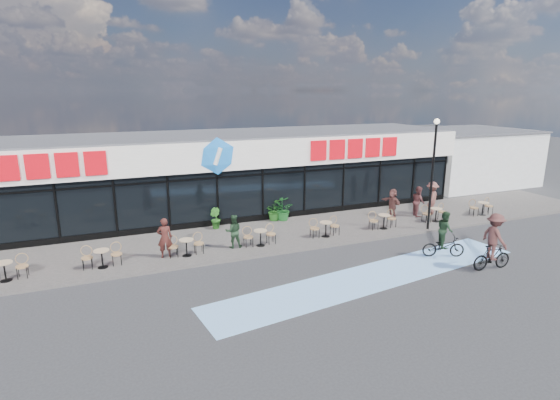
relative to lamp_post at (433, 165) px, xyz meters
name	(u,v)px	position (x,y,z in m)	size (l,w,h in m)	color
ground	(264,278)	(-9.80, -2.30, -3.39)	(120.00, 120.00, 0.00)	#28282B
sidewalk	(232,240)	(-9.80, 2.20, -3.34)	(44.00, 5.00, 0.10)	#554E4B
bike_lane	(374,276)	(-5.80, -3.80, -3.38)	(14.00, 2.20, 0.01)	#7AAFE7
building	(204,174)	(-9.80, 7.63, -1.05)	(30.60, 6.57, 4.75)	black
neighbour_building	(464,156)	(10.70, 8.70, -1.32)	(9.20, 7.20, 4.11)	silver
lamp_post	(433,165)	(0.00, 0.00, 0.00)	(0.28, 0.28, 5.58)	black
bistro_set_1	(5,269)	(-18.88, 0.97, -2.83)	(1.54, 0.62, 0.90)	tan
bistro_set_2	(102,256)	(-15.53, 0.97, -2.83)	(1.54, 0.62, 0.90)	tan
bistro_set_3	(186,245)	(-12.17, 0.97, -2.83)	(1.54, 0.62, 0.90)	tan
bistro_set_4	(260,236)	(-8.81, 0.97, -2.83)	(1.54, 0.62, 0.90)	tan
bistro_set_5	(325,227)	(-5.45, 0.97, -2.83)	(1.54, 0.62, 0.90)	tan
bistro_set_6	(383,220)	(-2.09, 0.97, -2.83)	(1.54, 0.62, 0.90)	tan
bistro_set_7	(435,213)	(1.27, 0.97, -2.83)	(1.54, 0.62, 0.90)	tan
bistro_set_8	(482,207)	(4.63, 0.97, -2.83)	(1.54, 0.62, 0.90)	tan
potted_plant_left	(215,218)	(-10.08, 4.20, -2.76)	(0.58, 0.47, 1.06)	#1F5418
potted_plant_mid	(282,210)	(-6.35, 4.25, -2.69)	(1.07, 0.92, 1.18)	#17521D
potted_plant_right	(273,211)	(-6.79, 4.42, -2.74)	(0.99, 0.85, 1.09)	#1C5017
patron_left	(165,238)	(-13.02, 1.07, -2.42)	(0.63, 0.41, 1.73)	#3D1915
patron_right	(234,231)	(-10.00, 1.13, -2.52)	(0.74, 0.58, 1.53)	#1B321E
pedestrian_a	(392,203)	(-0.32, 2.62, -2.50)	(1.47, 0.47, 1.58)	#532E2B
pedestrian_b	(418,201)	(1.08, 2.14, -2.44)	(0.83, 0.64, 1.70)	#4F2829
pedestrian_c	(432,198)	(2.02, 2.13, -2.34)	(1.22, 0.70, 1.89)	brown
cyclist_a	(494,244)	(-1.08, -4.99, -2.30)	(1.78, 1.28, 2.34)	black
cyclist_b	(444,239)	(-1.87, -3.15, -2.60)	(1.89, 1.27, 2.03)	black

